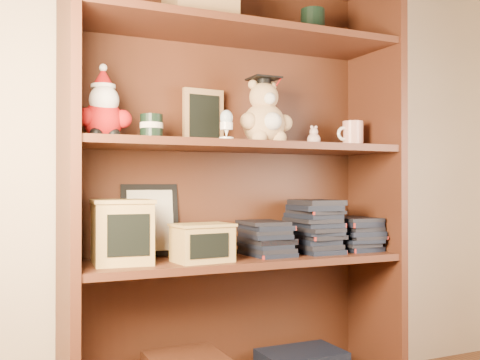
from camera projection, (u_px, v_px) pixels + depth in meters
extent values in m
cube|color=#C6B08F|center=(216.00, 68.00, 2.15)|extent=(3.00, 0.04, 2.50)
cube|color=#4C2415|center=(68.00, 186.00, 1.73)|extent=(0.03, 0.35, 1.60)
cube|color=#4C2415|center=(375.00, 186.00, 2.21)|extent=(0.03, 0.35, 1.60)
cube|color=#462213|center=(222.00, 186.00, 2.12)|extent=(1.20, 0.02, 1.60)
cube|color=#4C2415|center=(240.00, 33.00, 1.97)|extent=(1.14, 0.33, 0.02)
cube|color=#9E7547|center=(200.00, 7.00, 1.91)|extent=(0.22, 0.18, 0.12)
cylinder|color=black|center=(313.00, 24.00, 2.10)|extent=(0.09, 0.09, 0.11)
cube|color=#4C2415|center=(240.00, 260.00, 1.97)|extent=(1.14, 0.33, 0.02)
cube|color=#4C2415|center=(240.00, 147.00, 1.97)|extent=(1.14, 0.33, 0.02)
sphere|color=#A50F0F|center=(103.00, 120.00, 1.77)|extent=(0.13, 0.13, 0.13)
sphere|color=#A50F0F|center=(86.00, 117.00, 1.73)|extent=(0.06, 0.06, 0.06)
sphere|color=#A50F0F|center=(123.00, 119.00, 1.78)|extent=(0.06, 0.06, 0.06)
sphere|color=black|center=(97.00, 133.00, 1.73)|extent=(0.04, 0.04, 0.04)
sphere|color=black|center=(113.00, 134.00, 1.76)|extent=(0.04, 0.04, 0.04)
sphere|color=white|center=(104.00, 100.00, 1.76)|extent=(0.09, 0.09, 0.09)
sphere|color=#D8B293|center=(103.00, 94.00, 1.77)|extent=(0.07, 0.07, 0.07)
cone|color=#A50F0F|center=(103.00, 78.00, 1.77)|extent=(0.07, 0.07, 0.06)
sphere|color=white|center=(103.00, 68.00, 1.77)|extent=(0.03, 0.03, 0.03)
cylinder|color=white|center=(103.00, 86.00, 1.77)|extent=(0.08, 0.08, 0.01)
cylinder|color=black|center=(151.00, 127.00, 1.84)|extent=(0.07, 0.07, 0.08)
cylinder|color=beige|center=(151.00, 126.00, 1.84)|extent=(0.08, 0.08, 0.02)
cube|color=#9E7547|center=(203.00, 117.00, 2.04)|extent=(0.16, 0.03, 0.20)
cube|color=black|center=(205.00, 116.00, 2.03)|extent=(0.12, 0.01, 0.16)
cube|color=#9E7547|center=(200.00, 140.00, 2.07)|extent=(0.07, 0.07, 0.01)
cylinder|color=white|center=(226.00, 139.00, 1.87)|extent=(0.05, 0.05, 0.01)
cone|color=white|center=(226.00, 133.00, 1.87)|extent=(0.02, 0.02, 0.03)
cylinder|color=white|center=(226.00, 126.00, 1.87)|extent=(0.04, 0.04, 0.02)
ellipsoid|color=#A9BECD|center=(226.00, 118.00, 1.87)|extent=(0.04, 0.04, 0.05)
sphere|color=tan|center=(264.00, 124.00, 2.01)|extent=(0.15, 0.15, 0.15)
sphere|color=white|center=(272.00, 121.00, 1.95)|extent=(0.07, 0.07, 0.07)
sphere|color=tan|center=(249.00, 121.00, 1.96)|extent=(0.06, 0.06, 0.06)
sphere|color=tan|center=(284.00, 123.00, 2.02)|extent=(0.06, 0.06, 0.06)
sphere|color=tan|center=(260.00, 137.00, 1.96)|extent=(0.05, 0.05, 0.05)
sphere|color=tan|center=(279.00, 138.00, 1.99)|extent=(0.05, 0.05, 0.05)
sphere|color=tan|center=(264.00, 97.00, 2.01)|extent=(0.10, 0.10, 0.10)
sphere|color=white|center=(269.00, 98.00, 1.97)|extent=(0.04, 0.04, 0.04)
sphere|color=tan|center=(253.00, 85.00, 2.01)|extent=(0.03, 0.03, 0.03)
sphere|color=tan|center=(272.00, 86.00, 2.04)|extent=(0.03, 0.03, 0.03)
cylinder|color=black|center=(264.00, 82.00, 2.01)|extent=(0.05, 0.05, 0.02)
cube|color=black|center=(264.00, 79.00, 2.01)|extent=(0.10, 0.10, 0.01)
cylinder|color=#A50F0F|center=(279.00, 82.00, 2.01)|extent=(0.00, 0.05, 0.03)
sphere|color=#CDA89F|center=(314.00, 140.00, 2.10)|extent=(0.05, 0.05, 0.05)
sphere|color=#CDA89F|center=(314.00, 132.00, 2.10)|extent=(0.03, 0.03, 0.03)
sphere|color=#CDA89F|center=(312.00, 127.00, 2.10)|extent=(0.01, 0.01, 0.01)
sphere|color=#CDA89F|center=(316.00, 127.00, 2.10)|extent=(0.01, 0.01, 0.01)
cylinder|color=silver|center=(353.00, 134.00, 2.17)|extent=(0.08, 0.08, 0.10)
torus|color=white|center=(343.00, 134.00, 2.15)|extent=(0.06, 0.01, 0.06)
cube|color=black|center=(150.00, 220.00, 1.98)|extent=(0.20, 0.05, 0.26)
cube|color=beige|center=(151.00, 220.00, 1.97)|extent=(0.16, 0.03, 0.21)
cube|color=tan|center=(122.00, 233.00, 1.80)|extent=(0.19, 0.19, 0.20)
cube|color=black|center=(129.00, 235.00, 1.71)|extent=(0.13, 0.01, 0.13)
cube|color=tan|center=(122.00, 201.00, 1.80)|extent=(0.20, 0.20, 0.01)
cube|color=tan|center=(202.00, 244.00, 1.84)|extent=(0.19, 0.14, 0.12)
cube|color=black|center=(210.00, 246.00, 1.78)|extent=(0.14, 0.02, 0.08)
cube|color=tan|center=(202.00, 225.00, 1.84)|extent=(0.20, 0.15, 0.01)
cube|color=black|center=(266.00, 253.00, 2.01)|extent=(0.14, 0.20, 0.02)
cube|color=black|center=(266.00, 249.00, 2.01)|extent=(0.14, 0.20, 0.02)
cube|color=black|center=(266.00, 244.00, 2.01)|extent=(0.14, 0.20, 0.02)
cube|color=black|center=(266.00, 240.00, 2.01)|extent=(0.14, 0.20, 0.02)
cube|color=black|center=(266.00, 235.00, 2.01)|extent=(0.14, 0.20, 0.02)
cube|color=black|center=(266.00, 231.00, 2.01)|extent=(0.14, 0.20, 0.02)
cube|color=black|center=(266.00, 226.00, 2.01)|extent=(0.14, 0.20, 0.02)
cube|color=black|center=(266.00, 222.00, 2.01)|extent=(0.14, 0.20, 0.02)
cube|color=black|center=(316.00, 250.00, 2.10)|extent=(0.14, 0.20, 0.02)
cube|color=black|center=(316.00, 246.00, 2.10)|extent=(0.14, 0.20, 0.02)
cube|color=black|center=(316.00, 242.00, 2.10)|extent=(0.14, 0.20, 0.02)
cube|color=black|center=(316.00, 237.00, 2.10)|extent=(0.14, 0.20, 0.02)
cube|color=black|center=(316.00, 233.00, 2.10)|extent=(0.14, 0.20, 0.02)
cube|color=black|center=(316.00, 229.00, 2.10)|extent=(0.14, 0.20, 0.02)
cube|color=black|center=(316.00, 225.00, 2.10)|extent=(0.14, 0.20, 0.02)
cube|color=black|center=(316.00, 220.00, 2.10)|extent=(0.14, 0.20, 0.02)
cube|color=black|center=(316.00, 216.00, 2.10)|extent=(0.14, 0.20, 0.02)
cube|color=black|center=(316.00, 212.00, 2.10)|extent=(0.14, 0.20, 0.02)
cube|color=black|center=(316.00, 207.00, 2.10)|extent=(0.14, 0.20, 0.02)
cube|color=black|center=(315.00, 203.00, 2.10)|extent=(0.14, 0.20, 0.02)
cube|color=black|center=(355.00, 248.00, 2.17)|extent=(0.14, 0.20, 0.02)
cube|color=black|center=(355.00, 244.00, 2.17)|extent=(0.14, 0.20, 0.02)
cube|color=black|center=(355.00, 240.00, 2.17)|extent=(0.14, 0.20, 0.02)
cube|color=black|center=(355.00, 236.00, 2.17)|extent=(0.14, 0.20, 0.02)
cube|color=black|center=(355.00, 231.00, 2.17)|extent=(0.14, 0.20, 0.02)
cube|color=black|center=(355.00, 227.00, 2.17)|extent=(0.14, 0.20, 0.02)
cube|color=black|center=(355.00, 223.00, 2.17)|extent=(0.14, 0.20, 0.02)
cube|color=black|center=(355.00, 219.00, 2.17)|extent=(0.14, 0.20, 0.02)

